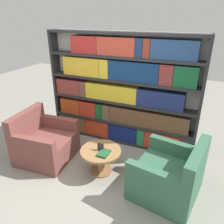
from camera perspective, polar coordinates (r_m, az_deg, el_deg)
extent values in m
plane|color=gray|center=(3.82, -5.26, -16.33)|extent=(14.00, 14.00, 0.00)
cube|color=silver|center=(4.39, 2.87, 5.94)|extent=(3.00, 0.05, 2.20)
cube|color=#262628|center=(4.98, -13.88, 7.48)|extent=(0.05, 0.30, 2.20)
cube|color=#262628|center=(4.02, 22.24, 2.37)|extent=(0.05, 0.30, 2.20)
cube|color=#262628|center=(4.74, 2.06, -6.96)|extent=(2.90, 0.30, 0.05)
cube|color=#262628|center=(4.54, 2.14, -2.47)|extent=(2.90, 0.30, 0.05)
cube|color=#262628|center=(4.36, 2.22, 2.72)|extent=(2.90, 0.30, 0.05)
cube|color=#262628|center=(4.21, 2.32, 8.30)|extent=(2.90, 0.30, 0.05)
cube|color=#262628|center=(4.12, 2.43, 14.20)|extent=(2.90, 0.30, 0.05)
cube|color=#262628|center=(4.06, 2.53, 19.98)|extent=(2.90, 0.30, 0.05)
cube|color=brown|center=(5.08, -9.76, -2.53)|extent=(0.64, 0.20, 0.34)
cube|color=#BD371B|center=(4.80, -3.65, -3.86)|extent=(0.55, 0.20, 0.34)
cube|color=navy|center=(4.59, 3.00, -5.25)|extent=(0.62, 0.20, 0.34)
cube|color=#247944|center=(4.49, 7.70, -6.19)|extent=(0.15, 0.20, 0.34)
cube|color=#B43023|center=(4.42, 13.09, -7.21)|extent=(0.70, 0.20, 0.34)
cube|color=#B54119|center=(4.93, -10.39, 1.77)|extent=(0.47, 0.20, 0.32)
cube|color=#B2301D|center=(4.71, -5.97, 0.99)|extent=(0.38, 0.20, 0.32)
cube|color=#175627|center=(4.59, -3.00, 0.46)|extent=(0.15, 0.20, 0.32)
cube|color=brown|center=(4.53, -1.21, 0.14)|extent=(0.15, 0.20, 0.32)
cube|color=brown|center=(4.28, 9.31, -1.73)|extent=(1.55, 0.20, 0.32)
cube|color=brown|center=(4.79, -10.93, 6.63)|extent=(0.54, 0.20, 0.32)
cube|color=brown|center=(4.61, -7.24, 6.17)|extent=(0.15, 0.20, 0.32)
cube|color=gold|center=(4.34, -0.11, 5.22)|extent=(1.08, 0.20, 0.32)
cube|color=navy|center=(4.07, 12.55, 3.32)|extent=(0.85, 0.20, 0.32)
cube|color=gold|center=(4.49, -7.63, 11.79)|extent=(0.80, 0.20, 0.36)
cube|color=gold|center=(4.26, -1.73, 11.32)|extent=(0.18, 0.20, 0.36)
cube|color=navy|center=(4.06, 5.70, 10.56)|extent=(0.94, 0.20, 0.36)
cube|color=maroon|center=(3.92, 14.11, 9.48)|extent=(0.24, 0.20, 0.36)
cube|color=#15552F|center=(3.89, 18.80, 8.78)|extent=(0.39, 0.20, 0.36)
cube|color=#A32622|center=(4.38, -6.92, 17.11)|extent=(0.55, 0.20, 0.32)
cube|color=#B13C2B|center=(4.09, 1.30, 16.78)|extent=(0.73, 0.20, 0.32)
cube|color=navy|center=(3.95, 7.37, 16.33)|extent=(0.12, 0.20, 0.32)
cube|color=maroon|center=(3.92, 9.27, 16.16)|extent=(0.12, 0.20, 0.32)
cube|color=navy|center=(3.83, 16.04, 15.39)|extent=(0.76, 0.20, 0.32)
cube|color=brown|center=(4.27, -16.60, -8.90)|extent=(0.97, 1.00, 0.43)
cube|color=brown|center=(4.27, -21.49, -2.76)|extent=(0.22, 0.94, 0.47)
cube|color=brown|center=(3.80, -19.70, -8.02)|extent=(0.76, 0.19, 0.23)
cube|color=brown|center=(4.37, -13.41, -2.83)|extent=(0.76, 0.19, 0.23)
cube|color=#336047|center=(3.50, 13.85, -16.92)|extent=(1.04, 1.06, 0.43)
cube|color=#336047|center=(3.17, 21.23, -12.70)|extent=(0.29, 0.94, 0.47)
cube|color=#336047|center=(3.64, 15.55, -8.95)|extent=(0.77, 0.24, 0.23)
cube|color=#336047|center=(3.01, 10.43, -16.30)|extent=(0.77, 0.24, 0.23)
cylinder|color=olive|center=(3.79, -2.90, -12.84)|extent=(0.12, 0.12, 0.39)
cylinder|color=olive|center=(3.90, -2.84, -14.96)|extent=(0.37, 0.37, 0.03)
cylinder|color=olive|center=(3.66, -2.97, -10.15)|extent=(0.68, 0.68, 0.04)
cube|color=black|center=(3.65, -2.98, -9.83)|extent=(0.07, 0.06, 0.01)
cube|color=#2D2D2D|center=(3.61, -3.00, -9.00)|extent=(0.11, 0.01, 0.14)
cube|color=#1E512D|center=(3.55, -2.13, -10.69)|extent=(0.16, 0.23, 0.03)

